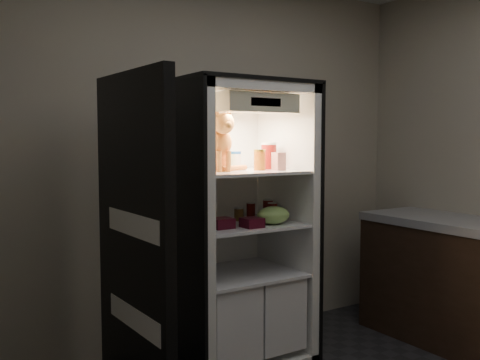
# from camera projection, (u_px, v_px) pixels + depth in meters

# --- Properties ---
(room_shell) EXTENTS (3.60, 3.60, 3.60)m
(room_shell) POSITION_uv_depth(u_px,v_px,m) (399.00, 111.00, 2.38)
(room_shell) COLOR white
(room_shell) RESTS_ON floor
(refrigerator) EXTENTS (0.90, 0.72, 1.88)m
(refrigerator) POSITION_uv_depth(u_px,v_px,m) (234.00, 244.00, 3.61)
(refrigerator) COLOR white
(refrigerator) RESTS_ON floor
(fridge_door) EXTENTS (0.09, 0.87, 1.85)m
(fridge_door) POSITION_uv_depth(u_px,v_px,m) (134.00, 248.00, 2.85)
(fridge_door) COLOR black
(fridge_door) RESTS_ON floor
(tabby_cat) EXTENTS (0.34, 0.39, 0.41)m
(tabby_cat) POSITION_uv_depth(u_px,v_px,m) (216.00, 148.00, 3.45)
(tabby_cat) COLOR #CD531A
(tabby_cat) RESTS_ON refrigerator
(parmesan_shaker) EXTENTS (0.07, 0.07, 0.18)m
(parmesan_shaker) POSITION_uv_depth(u_px,v_px,m) (224.00, 157.00, 3.55)
(parmesan_shaker) COLOR #227D2B
(parmesan_shaker) RESTS_ON refrigerator
(mayo_tub) EXTENTS (0.09, 0.09, 0.12)m
(mayo_tub) POSITION_uv_depth(u_px,v_px,m) (235.00, 160.00, 3.63)
(mayo_tub) COLOR white
(mayo_tub) RESTS_ON refrigerator
(salsa_jar) EXTENTS (0.08, 0.08, 0.14)m
(salsa_jar) POSITION_uv_depth(u_px,v_px,m) (260.00, 160.00, 3.53)
(salsa_jar) COLOR maroon
(salsa_jar) RESTS_ON refrigerator
(pepper_jar) EXTENTS (0.11, 0.11, 0.18)m
(pepper_jar) POSITION_uv_depth(u_px,v_px,m) (269.00, 156.00, 3.68)
(pepper_jar) COLOR maroon
(pepper_jar) RESTS_ON refrigerator
(cream_carton) EXTENTS (0.07, 0.07, 0.12)m
(cream_carton) POSITION_uv_depth(u_px,v_px,m) (279.00, 161.00, 3.53)
(cream_carton) COLOR silver
(cream_carton) RESTS_ON refrigerator
(soda_can_a) EXTENTS (0.06, 0.06, 0.11)m
(soda_can_a) POSITION_uv_depth(u_px,v_px,m) (251.00, 211.00, 3.72)
(soda_can_a) COLOR black
(soda_can_a) RESTS_ON refrigerator
(soda_can_b) EXTENTS (0.07, 0.07, 0.13)m
(soda_can_b) POSITION_uv_depth(u_px,v_px,m) (268.00, 209.00, 3.74)
(soda_can_b) COLOR black
(soda_can_b) RESTS_ON refrigerator
(soda_can_c) EXTENTS (0.07, 0.07, 0.12)m
(soda_can_c) POSITION_uv_depth(u_px,v_px,m) (272.00, 212.00, 3.66)
(soda_can_c) COLOR black
(soda_can_c) RESTS_ON refrigerator
(condiment_jar) EXTENTS (0.07, 0.07, 0.09)m
(condiment_jar) POSITION_uv_depth(u_px,v_px,m) (239.00, 214.00, 3.65)
(condiment_jar) COLOR brown
(condiment_jar) RESTS_ON refrigerator
(grape_bag) EXTENTS (0.24, 0.17, 0.12)m
(grape_bag) POSITION_uv_depth(u_px,v_px,m) (273.00, 215.00, 3.50)
(grape_bag) COLOR #83AB50
(grape_bag) RESTS_ON refrigerator
(berry_box_left) EXTENTS (0.13, 0.13, 0.06)m
(berry_box_left) POSITION_uv_depth(u_px,v_px,m) (222.00, 223.00, 3.34)
(berry_box_left) COLOR #4D0C20
(berry_box_left) RESTS_ON refrigerator
(berry_box_right) EXTENTS (0.12, 0.12, 0.06)m
(berry_box_right) POSITION_uv_depth(u_px,v_px,m) (252.00, 223.00, 3.37)
(berry_box_right) COLOR #4D0C20
(berry_box_right) RESTS_ON refrigerator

